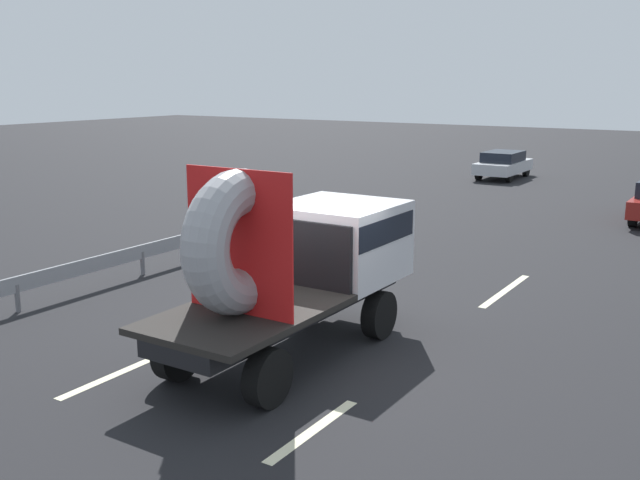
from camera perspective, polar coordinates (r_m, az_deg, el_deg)
ground_plane at (r=12.08m, az=-0.84°, el=-9.02°), size 120.00×120.00×0.00m
flatbed_truck at (r=11.97m, az=-1.26°, el=-1.21°), size 2.02×5.23×3.20m
guardrail at (r=18.38m, az=-10.12°, el=0.03°), size 0.10×13.14×0.71m
lane_dash_left_near at (r=11.78m, az=-15.61°, el=-10.07°), size 0.16×2.23×0.01m
lane_dash_left_far at (r=17.69m, az=3.67°, el=-2.03°), size 0.16×2.30×0.01m
lane_dash_right_near at (r=9.69m, az=-0.54°, el=-14.71°), size 0.16×2.01×0.01m
lane_dash_right_far at (r=16.10m, az=14.36°, el=-3.87°), size 0.16×2.86×0.01m
oncoming_car at (r=34.38m, az=14.20°, el=5.82°), size 1.62×3.78×1.23m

